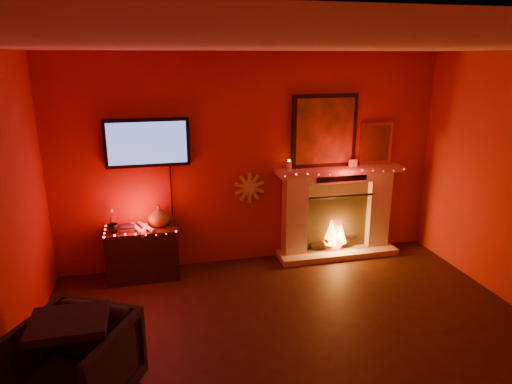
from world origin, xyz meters
TOP-DOWN VIEW (x-y plane):
  - room at (0.00, 0.00)m, footprint 5.00×5.00m
  - fireplace at (1.14, 2.39)m, footprint 1.72×0.40m
  - tv at (-1.30, 2.45)m, footprint 1.00×0.07m
  - sunburst_clock at (-0.05, 2.48)m, footprint 0.40×0.03m
  - console_table at (-1.44, 2.26)m, footprint 0.85×0.54m
  - armchair at (-1.95, 0.16)m, footprint 1.07×1.08m

SIDE VIEW (x-z plane):
  - armchair at x=-1.95m, z-range 0.00..0.73m
  - console_table at x=-1.44m, z-range -0.09..0.82m
  - fireplace at x=1.14m, z-range -0.37..1.81m
  - sunburst_clock at x=-0.05m, z-range 0.80..1.20m
  - room at x=0.00m, z-range -1.15..3.85m
  - tv at x=-1.30m, z-range 1.03..2.27m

